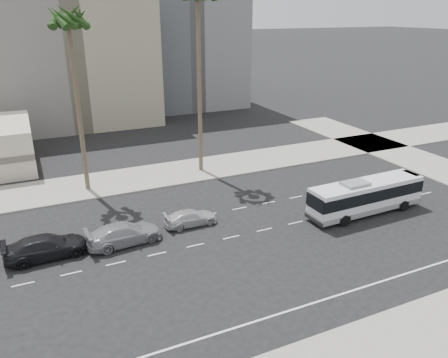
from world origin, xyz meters
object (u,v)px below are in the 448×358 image
car_b (124,234)px  palm_mid (68,24)px  car_c (46,247)px  city_bus (366,196)px  car_a (191,218)px

car_b → palm_mid: (-0.94, 12.05, 14.66)m
car_c → car_b: bearing=-95.7°
car_c → palm_mid: palm_mid is taller
palm_mid → city_bus: bearing=-36.1°
car_a → car_c: size_ratio=0.76×
car_b → palm_mid: palm_mid is taller
city_bus → palm_mid: (-21.24, 15.48, 13.84)m
car_a → car_c: car_c is taller
car_b → car_c: bearing=80.8°
car_a → city_bus: bearing=-106.5°
car_b → car_c: size_ratio=0.99×
palm_mid → car_a: bearing=-59.5°
car_b → palm_mid: size_ratio=0.33×
car_b → car_c: car_c is taller
city_bus → car_b: 20.60m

